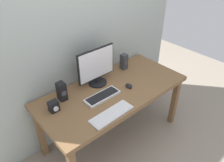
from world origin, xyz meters
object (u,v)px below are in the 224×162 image
speaker_right (124,62)px  desk (113,95)px  keyboard_secondary (112,114)px  keyboard_primary (102,96)px  mouse (129,86)px  monitor (96,67)px  audio_controller (54,106)px  speaker_left (62,91)px

speaker_right → desk: bearing=-148.4°
speaker_right → keyboard_secondary: bearing=-141.5°
keyboard_primary → mouse: bearing=-8.4°
monitor → keyboard_primary: (-0.13, -0.25, -0.20)m
desk → keyboard_primary: bearing=-169.6°
desk → audio_controller: size_ratio=15.54×
keyboard_secondary → audio_controller: audio_controller is taller
audio_controller → mouse: bearing=-13.7°
keyboard_secondary → audio_controller: size_ratio=4.22×
speaker_right → speaker_left: (-0.92, -0.03, 0.00)m
mouse → audio_controller: audio_controller is taller
desk → monitor: monitor is taller
desk → speaker_right: size_ratio=8.49×
desk → monitor: size_ratio=3.55×
keyboard_primary → speaker_left: (-0.33, 0.25, 0.09)m
keyboard_primary → audio_controller: (-0.48, 0.15, 0.04)m
keyboard_primary → speaker_left: bearing=142.6°
mouse → speaker_left: bearing=165.9°
monitor → speaker_left: 0.47m
speaker_left → audio_controller: size_ratio=1.86×
speaker_right → speaker_left: 0.92m
monitor → speaker_left: bearing=-179.9°
monitor → mouse: size_ratio=5.13×
speaker_left → monitor: bearing=0.1°
keyboard_primary → speaker_right: size_ratio=1.97×
mouse → speaker_right: bearing=64.2°
keyboard_primary → audio_controller: size_ratio=3.61×
mouse → audio_controller: 0.85m
monitor → audio_controller: (-0.61, -0.10, -0.16)m
monitor → keyboard_primary: 0.35m
mouse → desk: bearing=162.8°
keyboard_secondary → speaker_left: 0.57m
keyboard_secondary → mouse: bearing=25.6°
monitor → mouse: (0.22, -0.30, -0.20)m
desk → speaker_left: (-0.51, 0.22, 0.18)m
mouse → audio_controller: (-0.83, 0.20, 0.04)m
keyboard_primary → speaker_left: speaker_left is taller
speaker_left → keyboard_secondary: bearing=-66.2°
desk → audio_controller: (-0.67, 0.12, 0.13)m
monitor → keyboard_primary: monitor is taller
speaker_right → speaker_left: bearing=-178.1°
keyboard_secondary → speaker_right: bearing=38.5°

